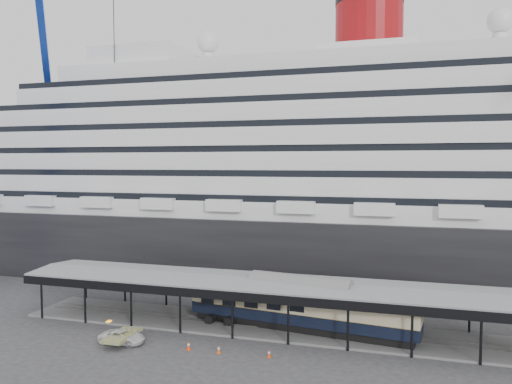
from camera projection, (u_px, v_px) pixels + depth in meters
ground at (257, 345)px, 48.76m from camera, size 200.00×200.00×0.00m
cruise_ship at (315, 159)px, 78.29m from camera, size 130.00×30.00×43.90m
platform_canopy at (271, 307)px, 53.41m from camera, size 56.00×9.18×5.30m
port_truck at (122, 337)px, 49.09m from camera, size 4.59×2.18×1.26m
pullman_carriage at (300, 304)px, 52.46m from camera, size 24.79×6.38×24.14m
traffic_cone_left at (189, 346)px, 47.35m from camera, size 0.49×0.49×0.83m
traffic_cone_mid at (219, 349)px, 46.53m from camera, size 0.41×0.41×0.73m
traffic_cone_right at (269, 353)px, 45.52m from camera, size 0.49×0.49×0.73m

